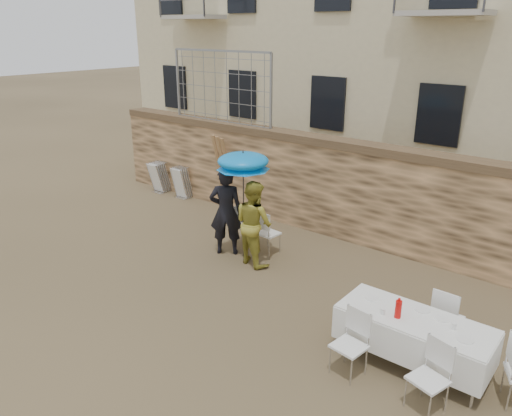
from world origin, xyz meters
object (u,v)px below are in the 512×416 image
Objects in this scene: umbrella at (243,164)px; table_chair_front_right at (428,378)px; table_chair_front_left at (349,345)px; chair_stack_left at (164,176)px; couple_chair_right at (268,232)px; banquet_table at (415,320)px; soda_bottle at (398,309)px; man_suit at (226,211)px; couple_chair_left at (243,224)px; chair_stack_right at (185,181)px; table_chair_back at (447,316)px; woman_dress at (254,223)px.

table_chair_front_right is (4.68, -2.01, -1.52)m from umbrella.
chair_stack_left is (-8.30, 3.95, -0.02)m from table_chair_front_left.
couple_chair_right is 4.10m from table_chair_front_left.
table_chair_front_right is at bearing -56.31° from banquet_table.
soda_bottle reaches higher than couple_chair_right.
man_suit is 0.89× the size of umbrella.
couple_chair_left reaches higher than chair_stack_right.
banquet_table is at bearing -21.82° from chair_stack_right.
couple_chair_right is 1.04× the size of chair_stack_right.
table_chair_front_left is 1.00× the size of table_chair_back.
umbrella reaches higher than table_chair_front_left.
table_chair_front_right is (4.38, -2.46, 0.00)m from couple_chair_right.
chair_stack_right is at bearing 159.94° from table_chair_front_left.
chair_stack_left is at bearing 160.20° from banquet_table.
chair_stack_left is (-8.70, 3.35, -0.45)m from soda_bottle.
chair_stack_right is (-3.42, 1.49, -0.02)m from couple_chair_left.
table_chair_front_right is at bearing 169.48° from woman_dress.
man_suit is 5.45m from table_chair_front_right.
umbrella reaches higher than chair_stack_left.
banquet_table is 2.19× the size of table_chair_front_right.
table_chair_back is at bearing 67.17° from soda_bottle.
chair_stack_left is (-4.72, 1.94, -1.54)m from umbrella.
man_suit is 4.01m from chair_stack_right.
man_suit is at bearing 43.58° from couple_chair_right.
woman_dress is 1.19m from umbrella.
soda_bottle reaches higher than banquet_table.
couple_chair_right is 1.00× the size of table_chair_front_left.
man_suit reaches higher than soda_bottle.
couple_chair_right is at bearing 156.23° from banquet_table.
soda_bottle is at bearing 68.60° from table_chair_back.
banquet_table is at bearing 36.87° from soda_bottle.
table_chair_front_right is (1.10, 0.00, 0.00)m from table_chair_front_left.
umbrella is 1.62m from couple_chair_right.
couple_chair_right is 5.23m from chair_stack_left.
couple_chair_right is 1.04× the size of chair_stack_left.
table_chair_front_right is at bearing 123.31° from man_suit.
man_suit is 2.04× the size of chair_stack_left.
woman_dress is 0.68m from couple_chair_right.
umbrella is at bearing -2.68° from woman_dress.
man_suit reaches higher than table_chair_back.
table_chair_front_right is at bearing 8.06° from table_chair_front_left.
couple_chair_right is at bearing 151.20° from table_chair_front_left.
banquet_table is at bearing 176.43° from woman_dress.
man_suit is at bearing -2.85° from table_chair_back.
woman_dress is 5.48m from chair_stack_left.
banquet_table is 2.28× the size of chair_stack_right.
chair_stack_right is at bearing -58.73° from couple_chair_left.
table_chair_front_right reaches higher than banquet_table.
umbrella is 2.21× the size of couple_chair_left.
woman_dress is 1.81× the size of couple_chair_left.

